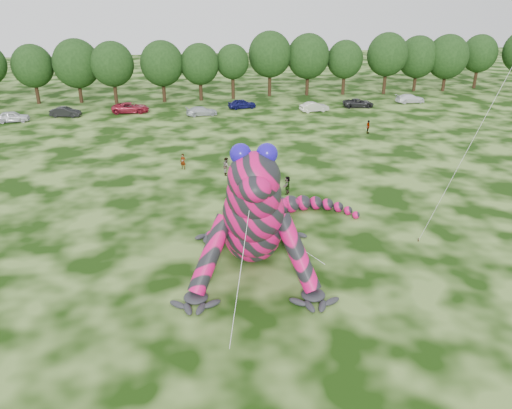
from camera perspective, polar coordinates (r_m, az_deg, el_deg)
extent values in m
plane|color=#16330A|center=(30.93, 9.03, -9.71)|extent=(240.00, 240.00, 0.00)
cylinder|color=silver|center=(35.16, 22.89, 5.51)|extent=(0.02, 0.02, 14.69)
cylinder|color=#382314|center=(37.87, 18.06, -3.86)|extent=(0.08, 0.08, 0.24)
imported|color=silver|center=(76.21, -26.10, 9.01)|extent=(4.47, 2.02, 1.49)
imported|color=black|center=(76.44, -20.95, 9.85)|extent=(4.39, 2.26, 1.38)
imported|color=maroon|center=(76.20, -14.15, 10.68)|extent=(5.52, 2.91, 1.48)
imported|color=silver|center=(72.69, -6.23, 10.57)|extent=(4.66, 2.46, 1.29)
imported|color=#111151|center=(76.77, -1.61, 11.44)|extent=(4.37, 2.21, 1.43)
imported|color=beige|center=(75.15, 6.67, 11.02)|extent=(4.44, 2.13, 1.41)
imported|color=black|center=(79.14, 11.62, 11.30)|extent=(4.89, 2.72, 1.29)
imported|color=white|center=(84.38, 17.21, 11.50)|extent=(4.71, 2.09, 1.34)
imported|color=gray|center=(48.67, -3.39, 4.40)|extent=(0.71, 0.88, 1.75)
imported|color=gray|center=(64.54, 12.69, 8.65)|extent=(0.91, 1.03, 1.67)
imported|color=gray|center=(44.13, 3.60, 2.24)|extent=(1.12, 1.55, 1.62)
imported|color=gray|center=(50.68, -8.34, 4.88)|extent=(0.69, 0.61, 1.60)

